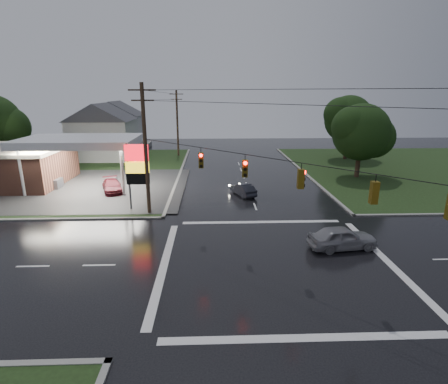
{
  "coord_description": "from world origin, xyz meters",
  "views": [
    {
      "loc": [
        -4.0,
        -19.64,
        10.27
      ],
      "look_at": [
        -3.09,
        5.59,
        3.0
      ],
      "focal_mm": 28.0,
      "sensor_mm": 36.0,
      "label": 1
    }
  ],
  "objects_px": {
    "tree_ne_far": "(349,119)",
    "car_pump": "(112,186)",
    "house_far": "(116,124)",
    "car_north": "(243,189)",
    "car_crossing": "(342,238)",
    "pylon_sign": "(137,166)",
    "tree_ne_near": "(362,132)",
    "gas_station": "(19,163)",
    "utility_pole_nw": "(146,148)",
    "utility_pole_n": "(177,122)",
    "house_near": "(103,131)"
  },
  "relations": [
    {
      "from": "tree_ne_far",
      "to": "car_pump",
      "type": "relative_size",
      "value": 2.18
    },
    {
      "from": "house_far",
      "to": "tree_ne_far",
      "type": "distance_m",
      "value": 41.57
    },
    {
      "from": "car_north",
      "to": "car_crossing",
      "type": "bearing_deg",
      "value": 92.04
    },
    {
      "from": "pylon_sign",
      "to": "house_far",
      "type": "distance_m",
      "value": 39.21
    },
    {
      "from": "tree_ne_far",
      "to": "car_pump",
      "type": "bearing_deg",
      "value": -151.12
    },
    {
      "from": "house_far",
      "to": "car_crossing",
      "type": "relative_size",
      "value": 2.41
    },
    {
      "from": "tree_ne_far",
      "to": "car_crossing",
      "type": "height_order",
      "value": "tree_ne_far"
    },
    {
      "from": "car_crossing",
      "to": "car_pump",
      "type": "xyz_separation_m",
      "value": [
        -19.36,
        14.64,
        -0.13
      ]
    },
    {
      "from": "car_pump",
      "to": "tree_ne_near",
      "type": "bearing_deg",
      "value": -9.97
    },
    {
      "from": "gas_station",
      "to": "utility_pole_nw",
      "type": "xyz_separation_m",
      "value": [
        16.18,
        -10.2,
        3.17
      ]
    },
    {
      "from": "utility_pole_n",
      "to": "car_pump",
      "type": "relative_size",
      "value": 2.34
    },
    {
      "from": "utility_pole_n",
      "to": "car_pump",
      "type": "height_order",
      "value": "utility_pole_n"
    },
    {
      "from": "tree_ne_far",
      "to": "utility_pole_n",
      "type": "bearing_deg",
      "value": 171.45
    },
    {
      "from": "tree_ne_near",
      "to": "car_pump",
      "type": "distance_m",
      "value": 29.66
    },
    {
      "from": "gas_station",
      "to": "utility_pole_nw",
      "type": "relative_size",
      "value": 2.38
    },
    {
      "from": "utility_pole_n",
      "to": "house_near",
      "type": "relative_size",
      "value": 0.95
    },
    {
      "from": "car_pump",
      "to": "house_near",
      "type": "bearing_deg",
      "value": 87.26
    },
    {
      "from": "gas_station",
      "to": "house_near",
      "type": "distance_m",
      "value": 17.07
    },
    {
      "from": "house_far",
      "to": "tree_ne_far",
      "type": "bearing_deg",
      "value": -19.71
    },
    {
      "from": "pylon_sign",
      "to": "utility_pole_n",
      "type": "height_order",
      "value": "utility_pole_n"
    },
    {
      "from": "car_north",
      "to": "car_pump",
      "type": "bearing_deg",
      "value": -28.43
    },
    {
      "from": "utility_pole_nw",
      "to": "car_pump",
      "type": "distance_m",
      "value": 10.02
    },
    {
      "from": "car_crossing",
      "to": "house_far",
      "type": "bearing_deg",
      "value": 22.96
    },
    {
      "from": "car_north",
      "to": "tree_ne_near",
      "type": "bearing_deg",
      "value": -175.52
    },
    {
      "from": "utility_pole_nw",
      "to": "house_far",
      "type": "bearing_deg",
      "value": 107.92
    },
    {
      "from": "tree_ne_near",
      "to": "car_pump",
      "type": "xyz_separation_m",
      "value": [
        -28.73,
        -5.5,
        -4.91
      ]
    },
    {
      "from": "utility_pole_n",
      "to": "tree_ne_far",
      "type": "xyz_separation_m",
      "value": [
        26.65,
        -4.01,
        0.71
      ]
    },
    {
      "from": "house_far",
      "to": "tree_ne_far",
      "type": "xyz_separation_m",
      "value": [
        39.1,
        -14.01,
        1.77
      ]
    },
    {
      "from": "car_north",
      "to": "car_crossing",
      "type": "xyz_separation_m",
      "value": [
        5.58,
        -12.92,
        0.16
      ]
    },
    {
      "from": "house_far",
      "to": "car_north",
      "type": "xyz_separation_m",
      "value": [
        21.15,
        -33.23,
        -3.78
      ]
    },
    {
      "from": "tree_ne_near",
      "to": "tree_ne_far",
      "type": "height_order",
      "value": "tree_ne_far"
    },
    {
      "from": "gas_station",
      "to": "pylon_sign",
      "type": "bearing_deg",
      "value": -31.22
    },
    {
      "from": "car_north",
      "to": "car_crossing",
      "type": "relative_size",
      "value": 0.83
    },
    {
      "from": "house_far",
      "to": "tree_ne_far",
      "type": "height_order",
      "value": "tree_ne_far"
    },
    {
      "from": "pylon_sign",
      "to": "tree_ne_far",
      "type": "distance_m",
      "value": 36.35
    },
    {
      "from": "pylon_sign",
      "to": "house_near",
      "type": "relative_size",
      "value": 0.54
    },
    {
      "from": "tree_ne_far",
      "to": "house_far",
      "type": "bearing_deg",
      "value": 160.29
    },
    {
      "from": "house_far",
      "to": "car_north",
      "type": "height_order",
      "value": "house_far"
    },
    {
      "from": "utility_pole_nw",
      "to": "utility_pole_n",
      "type": "relative_size",
      "value": 1.05
    },
    {
      "from": "utility_pole_nw",
      "to": "car_pump",
      "type": "bearing_deg",
      "value": 126.03
    },
    {
      "from": "house_near",
      "to": "car_pump",
      "type": "bearing_deg",
      "value": -71.93
    },
    {
      "from": "house_far",
      "to": "car_north",
      "type": "bearing_deg",
      "value": -57.52
    },
    {
      "from": "utility_pole_nw",
      "to": "car_north",
      "type": "relative_size",
      "value": 2.9
    },
    {
      "from": "pylon_sign",
      "to": "tree_ne_near",
      "type": "xyz_separation_m",
      "value": [
        24.64,
        11.49,
        1.55
      ]
    },
    {
      "from": "utility_pole_n",
      "to": "house_near",
      "type": "height_order",
      "value": "utility_pole_n"
    },
    {
      "from": "gas_station",
      "to": "house_near",
      "type": "height_order",
      "value": "house_near"
    },
    {
      "from": "house_near",
      "to": "tree_ne_near",
      "type": "height_order",
      "value": "tree_ne_near"
    },
    {
      "from": "gas_station",
      "to": "car_pump",
      "type": "xyz_separation_m",
      "value": [
        11.09,
        -3.21,
        -1.9
      ]
    },
    {
      "from": "utility_pole_nw",
      "to": "pylon_sign",
      "type": "bearing_deg",
      "value": 135.0
    },
    {
      "from": "car_north",
      "to": "house_far",
      "type": "bearing_deg",
      "value": -78.84
    }
  ]
}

